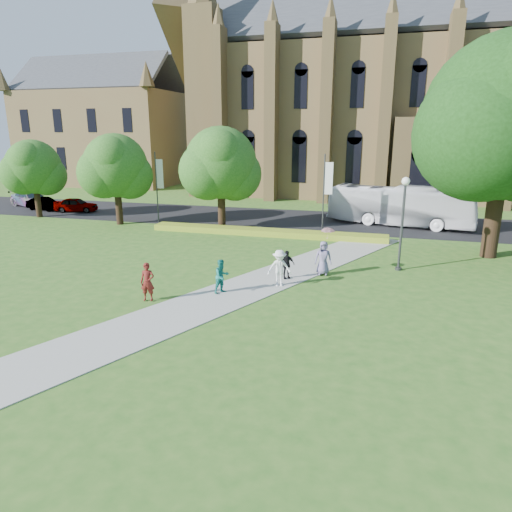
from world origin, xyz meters
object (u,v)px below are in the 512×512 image
(car_0, at_px, (76,205))
(car_2, at_px, (31,199))
(tour_coach, at_px, (400,206))
(pedestrian_0, at_px, (147,282))
(large_tree, at_px, (507,118))
(car_1, at_px, (45,204))
(streetlamp, at_px, (403,213))

(car_0, relative_size, car_2, 0.76)
(tour_coach, distance_m, car_2, 36.88)
(tour_coach, xyz_separation_m, car_2, (-36.87, 0.13, -0.87))
(pedestrian_0, bearing_deg, car_0, 121.31)
(tour_coach, bearing_deg, pedestrian_0, 163.87)
(large_tree, xyz_separation_m, car_1, (-38.99, 7.16, -7.72))
(car_0, bearing_deg, pedestrian_0, -149.67)
(car_0, bearing_deg, car_2, 63.38)
(car_1, bearing_deg, streetlamp, -100.68)
(large_tree, xyz_separation_m, car_0, (-35.40, 7.21, -7.66))
(large_tree, height_order, pedestrian_0, large_tree)
(large_tree, relative_size, tour_coach, 1.12)
(car_2, bearing_deg, tour_coach, -72.71)
(tour_coach, bearing_deg, streetlamp, -169.11)
(car_0, bearing_deg, car_1, 78.10)
(streetlamp, relative_size, car_2, 0.99)
(streetlamp, bearing_deg, car_0, 158.62)
(tour_coach, xyz_separation_m, car_0, (-30.21, -1.53, -0.95))
(car_0, distance_m, pedestrian_0, 27.29)
(streetlamp, distance_m, car_0, 32.21)
(car_2, relative_size, pedestrian_0, 2.96)
(large_tree, height_order, car_2, large_tree)
(streetlamp, height_order, tour_coach, streetlamp)
(large_tree, distance_m, tour_coach, 12.17)
(streetlamp, bearing_deg, car_2, 159.92)
(car_1, height_order, car_2, car_2)
(car_2, bearing_deg, pedestrian_0, -113.07)
(streetlamp, distance_m, large_tree, 8.73)
(car_0, xyz_separation_m, car_2, (-6.66, 1.66, 0.08))
(large_tree, relative_size, car_2, 2.48)
(streetlamp, bearing_deg, pedestrian_0, -143.81)
(car_2, xyz_separation_m, pedestrian_0, (25.27, -21.62, 0.15))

